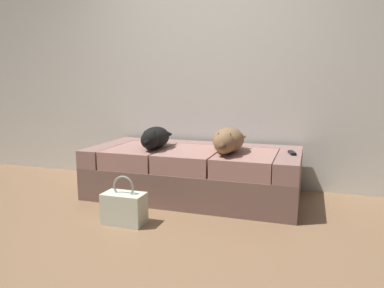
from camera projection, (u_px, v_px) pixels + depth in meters
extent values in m
plane|color=#936E4C|center=(141.00, 245.00, 2.40)|extent=(10.00, 10.00, 0.00)
cube|color=silver|center=(210.00, 51.00, 3.76)|extent=(6.40, 0.10, 2.80)
cube|color=#795C52|center=(194.00, 181.00, 3.43)|extent=(1.95, 0.92, 0.30)
cube|color=gray|center=(112.00, 152.00, 3.67)|extent=(0.20, 0.92, 0.16)
cube|color=gray|center=(289.00, 163.00, 3.13)|extent=(0.20, 0.92, 0.16)
cube|color=gray|center=(204.00, 150.00, 3.73)|extent=(1.55, 0.20, 0.16)
cube|color=tan|center=(140.00, 156.00, 3.46)|extent=(0.50, 0.70, 0.16)
cube|color=tan|center=(190.00, 159.00, 3.30)|extent=(0.50, 0.70, 0.16)
cube|color=tan|center=(246.00, 163.00, 3.14)|extent=(0.50, 0.70, 0.16)
ellipsoid|color=black|center=(156.00, 137.00, 3.41)|extent=(0.31, 0.47, 0.20)
sphere|color=black|center=(150.00, 140.00, 3.21)|extent=(0.16, 0.16, 0.16)
ellipsoid|color=black|center=(147.00, 142.00, 3.14)|extent=(0.08, 0.10, 0.06)
cone|color=black|center=(154.00, 133.00, 3.19)|extent=(0.04, 0.04, 0.05)
cone|color=black|center=(145.00, 133.00, 3.20)|extent=(0.04, 0.04, 0.05)
ellipsoid|color=black|center=(165.00, 134.00, 3.59)|extent=(0.18, 0.10, 0.05)
ellipsoid|color=olive|center=(229.00, 140.00, 3.19)|extent=(0.30, 0.49, 0.22)
sphere|color=olive|center=(224.00, 143.00, 2.98)|extent=(0.18, 0.18, 0.18)
ellipsoid|color=brown|center=(223.00, 146.00, 2.90)|extent=(0.07, 0.11, 0.06)
cone|color=brown|center=(230.00, 136.00, 2.95)|extent=(0.05, 0.05, 0.05)
cone|color=brown|center=(219.00, 135.00, 2.98)|extent=(0.05, 0.05, 0.05)
ellipsoid|color=olive|center=(238.00, 136.00, 3.38)|extent=(0.19, 0.13, 0.05)
cube|color=black|center=(292.00, 153.00, 3.11)|extent=(0.08, 0.16, 0.02)
cube|color=silver|center=(124.00, 208.00, 2.76)|extent=(0.32, 0.18, 0.24)
torus|color=#9BA190|center=(124.00, 187.00, 2.73)|extent=(0.18, 0.02, 0.18)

